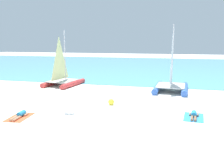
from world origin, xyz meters
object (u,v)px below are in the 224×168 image
(towel_left, at_px, (20,117))
(cooler_box, at_px, (69,111))
(sailboat_blue, at_px, (171,82))
(sailboat_red, at_px, (63,78))
(sunbather_left, at_px, (20,115))
(towel_right, at_px, (194,117))
(beach_ball, at_px, (111,102))
(sunbather_right, at_px, (194,115))

(towel_left, height_order, cooler_box, cooler_box)
(sailboat_blue, bearing_deg, sailboat_red, -178.38)
(sailboat_blue, relative_size, sunbather_left, 3.73)
(towel_right, bearing_deg, beach_ball, 164.21)
(towel_right, bearing_deg, towel_left, -165.77)
(sailboat_red, xyz_separation_m, towel_left, (2.02, -10.04, -0.80))
(beach_ball, bearing_deg, towel_left, -138.12)
(sailboat_red, distance_m, cooler_box, 9.89)
(sailboat_blue, height_order, sunbather_left, sailboat_blue)
(sailboat_blue, relative_size, sunbather_right, 3.73)
(towel_left, distance_m, beach_ball, 6.04)
(sailboat_red, height_order, cooler_box, sailboat_red)
(towel_left, bearing_deg, sailboat_red, 101.39)
(towel_right, bearing_deg, cooler_box, -170.61)
(sailboat_blue, distance_m, beach_ball, 7.03)
(towel_left, height_order, beach_ball, beach_ball)
(towel_left, height_order, sunbather_right, sunbather_right)
(sailboat_blue, relative_size, sailboat_red, 1.08)
(sailboat_red, height_order, towel_left, sailboat_red)
(towel_right, bearing_deg, sunbather_right, 84.84)
(sailboat_blue, bearing_deg, sunbather_right, -75.84)
(sailboat_red, distance_m, sunbather_left, 10.20)
(sunbather_right, relative_size, beach_ball, 3.63)
(towel_left, distance_m, sunbather_left, 0.14)
(towel_right, height_order, cooler_box, cooler_box)
(sailboat_blue, xyz_separation_m, sunbather_left, (-8.45, -9.75, -0.74))
(sunbather_left, xyz_separation_m, sunbather_right, (9.90, 2.51, 0.00))
(sailboat_red, height_order, beach_ball, sailboat_red)
(sunbather_left, height_order, sunbather_right, same)
(sailboat_blue, height_order, cooler_box, sailboat_blue)
(sailboat_red, bearing_deg, towel_left, -71.90)
(sunbather_left, distance_m, sunbather_right, 10.21)
(sailboat_red, distance_m, sunbather_right, 14.08)
(sailboat_blue, distance_m, towel_right, 7.50)
(towel_right, bearing_deg, sailboat_red, 147.70)
(towel_right, bearing_deg, sunbather_left, -166.14)
(sailboat_red, bearing_deg, towel_right, -25.59)
(sunbather_right, xyz_separation_m, cooler_box, (-7.32, -1.28, 0.05))
(sunbather_left, bearing_deg, cooler_box, 19.96)
(sunbather_left, bearing_deg, sunbather_right, 8.64)
(towel_right, height_order, sunbather_right, sunbather_right)
(towel_left, bearing_deg, sailboat_blue, 49.32)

